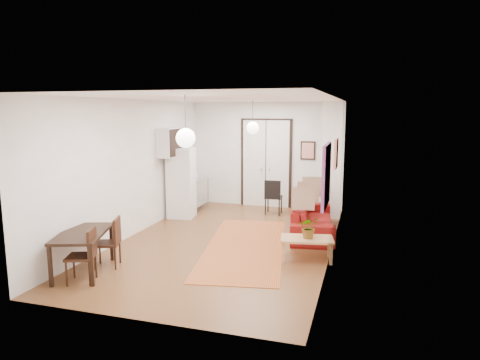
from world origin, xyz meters
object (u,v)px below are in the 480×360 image
(dining_table, at_px, (82,237))
(sofa, at_px, (312,219))
(dining_chair_far, at_px, (84,250))
(dining_chair_near, at_px, (109,238))
(fridge, at_px, (181,183))
(black_side_chair, at_px, (274,193))
(kitchen_counter, at_px, (193,191))
(coffee_table, at_px, (307,241))

(dining_table, bearing_deg, sofa, 45.25)
(dining_chair_far, bearing_deg, dining_chair_near, 161.25)
(fridge, xyz_separation_m, black_side_chair, (2.16, 1.05, -0.34))
(dining_chair_near, bearing_deg, dining_chair_far, -18.75)
(kitchen_counter, height_order, dining_chair_near, dining_chair_near)
(dining_chair_near, bearing_deg, black_side_chair, 138.11)
(kitchen_counter, distance_m, black_side_chair, 2.18)
(sofa, height_order, dining_chair_far, dining_chair_far)
(sofa, relative_size, coffee_table, 2.26)
(sofa, distance_m, fridge, 3.43)
(fridge, relative_size, dining_table, 1.24)
(kitchen_counter, height_order, dining_table, kitchen_counter)
(coffee_table, xyz_separation_m, kitchen_counter, (-3.47, 2.99, 0.18))
(fridge, bearing_deg, dining_table, -98.00)
(sofa, xyz_separation_m, dining_chair_near, (-3.13, -2.94, 0.16))
(dining_chair_far, bearing_deg, coffee_table, 101.95)
(sofa, distance_m, dining_table, 4.75)
(coffee_table, bearing_deg, dining_chair_far, -149.29)
(sofa, relative_size, dining_chair_near, 2.63)
(coffee_table, bearing_deg, sofa, 94.19)
(sofa, height_order, dining_table, dining_table)
(dining_chair_near, bearing_deg, dining_table, -45.19)
(sofa, bearing_deg, dining_table, 127.25)
(dining_chair_far, bearing_deg, black_side_chair, 140.92)
(coffee_table, height_order, dining_chair_far, dining_chair_far)
(dining_table, bearing_deg, dining_chair_far, -50.96)
(dining_table, relative_size, dining_chair_far, 1.64)
(sofa, xyz_separation_m, coffee_table, (0.13, -1.71, 0.03))
(dining_table, xyz_separation_m, dining_chair_far, (0.22, -0.27, -0.12))
(kitchen_counter, height_order, dining_chair_far, dining_chair_far)
(dining_chair_near, bearing_deg, kitchen_counter, 164.17)
(sofa, distance_m, dining_chair_near, 4.29)
(coffee_table, bearing_deg, dining_chair_near, -159.27)
(sofa, relative_size, kitchen_counter, 2.04)
(dining_table, xyz_separation_m, dining_chair_near, (0.22, 0.43, -0.12))
(coffee_table, xyz_separation_m, fridge, (-3.47, 2.27, 0.52))
(kitchen_counter, bearing_deg, dining_chair_near, -86.12)
(dining_chair_far, distance_m, black_side_chair, 5.60)
(fridge, xyz_separation_m, dining_chair_near, (0.22, -3.50, -0.38))
(dining_chair_near, bearing_deg, coffee_table, 91.98)
(fridge, bearing_deg, dining_chair_far, -95.06)
(coffee_table, height_order, black_side_chair, black_side_chair)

